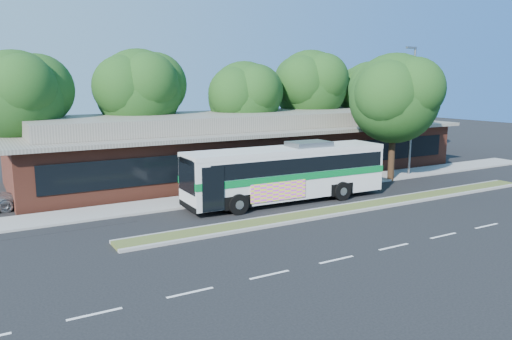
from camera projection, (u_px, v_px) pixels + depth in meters
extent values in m
plane|color=black|center=(365.00, 211.00, 26.22)|extent=(120.00, 120.00, 0.00)
cube|color=#414D20|center=(358.00, 207.00, 26.72)|extent=(26.00, 1.10, 0.15)
cube|color=gray|center=(296.00, 188.00, 31.66)|extent=(44.00, 2.60, 0.12)
cube|color=brown|center=(246.00, 151.00, 37.01)|extent=(32.00, 10.00, 3.20)
cube|color=#6A6459|center=(246.00, 128.00, 36.71)|extent=(33.20, 11.20, 0.24)
cube|color=#6A6459|center=(246.00, 120.00, 36.60)|extent=(30.00, 8.00, 1.00)
cube|color=black|center=(283.00, 159.00, 32.71)|extent=(30.00, 0.06, 1.60)
cylinder|color=slate|center=(412.00, 113.00, 35.29)|extent=(0.16, 0.16, 9.00)
cube|color=slate|center=(411.00, 48.00, 34.30)|extent=(0.90, 0.18, 0.14)
cylinder|color=black|center=(21.00, 158.00, 31.24)|extent=(0.44, 0.44, 3.99)
sphere|color=#1F3F15|center=(16.00, 98.00, 30.59)|extent=(5.80, 5.80, 5.80)
sphere|color=#1F3F15|center=(38.00, 90.00, 31.52)|extent=(4.52, 4.52, 4.52)
cylinder|color=black|center=(141.00, 146.00, 36.02)|extent=(0.44, 0.44, 4.20)
sphere|color=#1F3F15|center=(139.00, 92.00, 35.34)|extent=(6.00, 6.00, 6.00)
sphere|color=#1F3F15|center=(155.00, 85.00, 36.31)|extent=(4.68, 4.68, 4.68)
cylinder|color=black|center=(245.00, 144.00, 39.16)|extent=(0.44, 0.44, 3.78)
sphere|color=#1F3F15|center=(244.00, 98.00, 38.54)|extent=(5.60, 5.60, 5.60)
sphere|color=#1F3F15|center=(256.00, 92.00, 39.44)|extent=(4.37, 4.37, 4.37)
cylinder|color=black|center=(309.00, 134.00, 43.41)|extent=(0.44, 0.44, 4.41)
sphere|color=#1F3F15|center=(310.00, 87.00, 42.70)|extent=(6.20, 6.20, 6.20)
sphere|color=#1F3F15|center=(320.00, 81.00, 43.70)|extent=(4.84, 4.84, 4.84)
cylinder|color=black|center=(369.00, 134.00, 45.57)|extent=(0.44, 0.44, 3.86)
sphere|color=#1F3F15|center=(371.00, 94.00, 44.93)|extent=(5.80, 5.80, 5.80)
sphere|color=#1F3F15|center=(378.00, 89.00, 45.87)|extent=(4.52, 4.52, 4.52)
cylinder|color=black|center=(408.00, 129.00, 49.37)|extent=(0.44, 0.44, 4.12)
sphere|color=#1F3F15|center=(410.00, 90.00, 48.69)|extent=(6.00, 6.00, 6.00)
sphere|color=#1F3F15|center=(416.00, 85.00, 49.66)|extent=(4.68, 4.68, 4.68)
cube|color=silver|center=(287.00, 172.00, 27.94)|extent=(11.89, 2.88, 2.72)
cube|color=black|center=(291.00, 162.00, 27.98)|extent=(10.95, 2.90, 0.82)
cube|color=silver|center=(287.00, 150.00, 27.72)|extent=(11.91, 2.90, 0.26)
cube|color=#04692B|center=(286.00, 174.00, 27.96)|extent=(11.95, 2.94, 0.37)
cube|color=black|center=(187.00, 176.00, 25.12)|extent=(0.13, 2.21, 1.69)
cube|color=black|center=(369.00, 154.00, 30.60)|extent=(0.12, 2.06, 1.09)
cube|color=#E744E3|center=(279.00, 191.00, 26.35)|extent=(3.35, 0.15, 0.98)
cube|color=slate|center=(309.00, 144.00, 28.37)|extent=(2.41, 1.65, 0.30)
cylinder|color=black|center=(238.00, 204.00, 25.37)|extent=(1.09, 0.39, 1.08)
cylinder|color=black|center=(218.00, 195.00, 27.51)|extent=(1.09, 0.39, 1.08)
cylinder|color=black|center=(342.00, 191.00, 28.45)|extent=(1.09, 0.39, 1.08)
cylinder|color=black|center=(317.00, 183.00, 30.59)|extent=(1.09, 0.39, 1.08)
cylinder|color=black|center=(392.00, 153.00, 33.91)|extent=(0.44, 0.44, 3.80)
sphere|color=#1F3F15|center=(394.00, 98.00, 33.26)|extent=(5.99, 5.99, 5.99)
sphere|color=#1F3F15|center=(404.00, 91.00, 34.23)|extent=(4.67, 4.67, 4.67)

